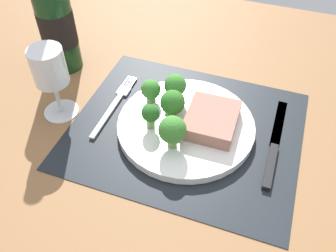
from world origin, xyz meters
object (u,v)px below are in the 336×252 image
(plate, at_px, (186,126))
(steak, at_px, (211,120))
(fork, at_px, (115,104))
(wine_glass, at_px, (50,71))
(wine_bottle, at_px, (56,21))
(knife, at_px, (274,148))

(plate, relative_size, steak, 2.41)
(steak, xyz_separation_m, fork, (-0.20, 0.00, -0.03))
(wine_glass, bearing_deg, wine_bottle, 116.93)
(knife, bearing_deg, plate, -179.47)
(plate, height_order, wine_bottle, wine_bottle)
(fork, bearing_deg, knife, 1.52)
(fork, xyz_separation_m, wine_bottle, (-0.16, 0.09, 0.11))
(plate, xyz_separation_m, wine_glass, (-0.25, -0.04, 0.09))
(fork, height_order, knife, knife)
(plate, relative_size, fork, 1.35)
(plate, xyz_separation_m, steak, (0.05, 0.01, 0.02))
(plate, bearing_deg, knife, 1.83)
(plate, bearing_deg, wine_bottle, 162.40)
(wine_bottle, bearing_deg, wine_glass, -63.07)
(plate, relative_size, wine_glass, 1.76)
(wine_bottle, bearing_deg, plate, -17.60)
(plate, bearing_deg, fork, 174.82)
(steak, height_order, wine_glass, wine_glass)
(fork, xyz_separation_m, knife, (0.32, -0.01, 0.00))
(wine_glass, bearing_deg, fork, 28.19)
(plate, distance_m, steak, 0.05)
(wine_glass, bearing_deg, knife, 5.69)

